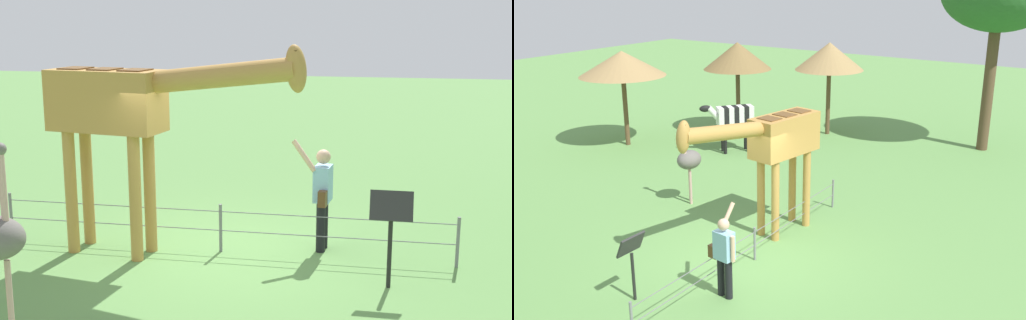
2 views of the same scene
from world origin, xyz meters
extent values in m
plane|color=#60934C|center=(0.00, 0.00, 0.00)|extent=(60.00, 60.00, 0.00)
cylinder|color=#BC8942|center=(-1.06, -0.09, 0.94)|extent=(0.18, 0.18, 1.88)
cylinder|color=#BC8942|center=(-1.12, -0.52, 0.94)|extent=(0.18, 0.18, 1.88)
cylinder|color=#BC8942|center=(-2.14, 0.08, 0.94)|extent=(0.18, 0.18, 1.88)
cylinder|color=#BC8942|center=(-2.21, -0.36, 0.94)|extent=(0.18, 0.18, 1.88)
cube|color=#BC8942|center=(-1.63, -0.22, 2.33)|extent=(1.79, 0.95, 0.90)
cube|color=brown|center=(-1.14, -0.30, 2.79)|extent=(0.42, 0.49, 0.02)
cube|color=brown|center=(-1.63, -0.22, 2.79)|extent=(0.42, 0.49, 0.02)
cube|color=brown|center=(-2.13, -0.15, 2.79)|extent=(0.42, 0.49, 0.02)
cylinder|color=#BC8942|center=(0.09, -0.49, 2.74)|extent=(2.36, 0.67, 0.59)
ellipsoid|color=#BC8942|center=(1.23, -0.66, 2.87)|extent=(0.39, 0.31, 0.67)
cylinder|color=brown|center=(1.23, -0.60, 3.05)|extent=(0.05, 0.05, 0.14)
cylinder|color=brown|center=(1.23, -0.72, 3.05)|extent=(0.05, 0.05, 0.14)
cylinder|color=black|center=(1.50, 0.37, 0.39)|extent=(0.14, 0.14, 0.78)
cylinder|color=black|center=(1.52, 0.56, 0.39)|extent=(0.14, 0.14, 0.78)
cube|color=#8CBFE0|center=(1.51, 0.46, 1.06)|extent=(0.28, 0.39, 0.55)
sphere|color=#D8AD8C|center=(1.51, 0.46, 1.47)|extent=(0.22, 0.22, 0.22)
cylinder|color=#D8AD8C|center=(1.23, 0.34, 1.50)|extent=(0.40, 0.12, 0.49)
cylinder|color=#D8AD8C|center=(1.54, 0.68, 1.05)|extent=(0.08, 0.08, 0.50)
cube|color=brown|center=(1.54, 0.24, 0.88)|extent=(0.14, 0.21, 0.24)
cylinder|color=#CC9E93|center=(-1.65, -3.11, 0.45)|extent=(0.07, 0.07, 0.90)
cylinder|color=#CC9E93|center=(-1.58, -3.19, 1.73)|extent=(0.08, 0.08, 0.80)
sphere|color=#66605B|center=(-1.58, -3.19, 2.18)|extent=(0.14, 0.14, 0.14)
cylinder|color=black|center=(2.54, -0.87, 0.47)|extent=(0.06, 0.06, 0.95)
cube|color=#2D2D2D|center=(2.54, -0.87, 1.13)|extent=(0.56, 0.21, 0.38)
cylinder|color=slate|center=(-3.50, 0.08, 0.38)|extent=(0.05, 0.05, 0.75)
cylinder|color=slate|center=(0.00, 0.08, 0.38)|extent=(0.05, 0.05, 0.75)
cylinder|color=slate|center=(3.50, 0.08, 0.38)|extent=(0.05, 0.05, 0.75)
cube|color=slate|center=(0.00, 0.08, 0.64)|extent=(7.00, 0.01, 0.01)
cube|color=slate|center=(0.00, 0.08, 0.34)|extent=(7.00, 0.01, 0.01)
camera|label=1|loc=(2.47, -9.74, 3.60)|focal=48.58mm
camera|label=2|loc=(9.25, 6.63, 5.88)|focal=41.69mm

